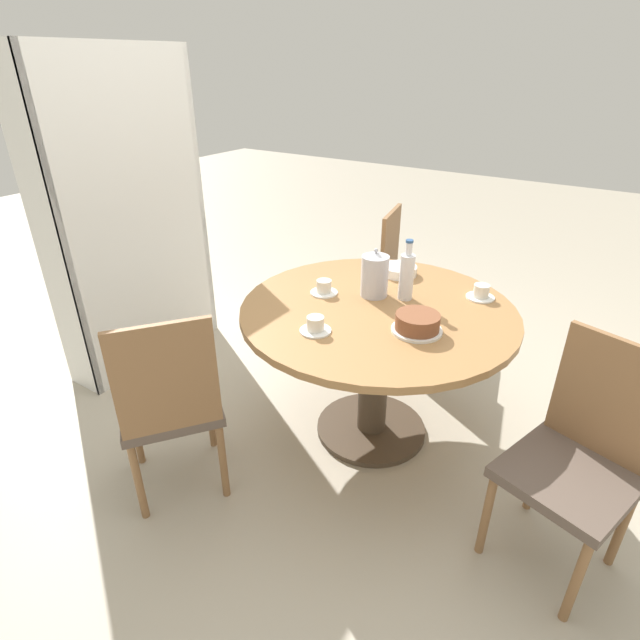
# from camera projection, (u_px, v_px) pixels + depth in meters

# --- Properties ---
(ground_plane) EXTENTS (14.00, 14.00, 0.00)m
(ground_plane) POSITION_uv_depth(u_px,v_px,m) (371.00, 430.00, 2.72)
(ground_plane) COLOR #B2A893
(dining_table) EXTENTS (1.32, 1.32, 0.75)m
(dining_table) POSITION_uv_depth(u_px,v_px,m) (376.00, 337.00, 2.45)
(dining_table) COLOR #473828
(dining_table) RESTS_ON ground_plane
(chair_a) EXTENTS (0.59, 0.59, 0.94)m
(chair_a) POSITION_uv_depth(u_px,v_px,m) (170.00, 402.00, 2.13)
(chair_a) COLOR olive
(chair_a) RESTS_ON ground_plane
(chair_b) EXTENTS (0.53, 0.53, 0.94)m
(chair_b) POSITION_uv_depth(u_px,v_px,m) (580.00, 457.00, 1.84)
(chair_b) COLOR olive
(chair_b) RESTS_ON ground_plane
(chair_c) EXTENTS (0.50, 0.50, 0.94)m
(chair_c) POSITION_uv_depth(u_px,v_px,m) (407.00, 278.00, 3.34)
(chair_c) COLOR olive
(chair_c) RESTS_ON ground_plane
(bookshelf) EXTENTS (1.01, 0.28, 1.89)m
(bookshelf) POSITION_uv_depth(u_px,v_px,m) (128.00, 222.00, 3.00)
(bookshelf) COLOR silver
(bookshelf) RESTS_ON ground_plane
(coffee_pot) EXTENTS (0.14, 0.14, 0.25)m
(coffee_pot) POSITION_uv_depth(u_px,v_px,m) (375.00, 274.00, 2.45)
(coffee_pot) COLOR silver
(coffee_pot) RESTS_ON dining_table
(water_bottle) EXTENTS (0.07, 0.07, 0.30)m
(water_bottle) POSITION_uv_depth(u_px,v_px,m) (407.00, 275.00, 2.41)
(water_bottle) COLOR silver
(water_bottle) RESTS_ON dining_table
(cake_main) EXTENTS (0.22, 0.22, 0.08)m
(cake_main) POSITION_uv_depth(u_px,v_px,m) (417.00, 323.00, 2.15)
(cake_main) COLOR white
(cake_main) RESTS_ON dining_table
(cup_a) EXTENTS (0.14, 0.14, 0.07)m
(cup_a) POSITION_uv_depth(u_px,v_px,m) (481.00, 293.00, 2.46)
(cup_a) COLOR white
(cup_a) RESTS_ON dining_table
(cup_b) EXTENTS (0.14, 0.14, 0.07)m
(cup_b) POSITION_uv_depth(u_px,v_px,m) (324.00, 288.00, 2.51)
(cup_b) COLOR white
(cup_b) RESTS_ON dining_table
(cup_c) EXTENTS (0.14, 0.14, 0.07)m
(cup_c) POSITION_uv_depth(u_px,v_px,m) (315.00, 326.00, 2.15)
(cup_c) COLOR white
(cup_c) RESTS_ON dining_table
(plate_stack) EXTENTS (0.19, 0.19, 0.05)m
(plate_stack) POSITION_uv_depth(u_px,v_px,m) (399.00, 270.00, 2.73)
(plate_stack) COLOR white
(plate_stack) RESTS_ON dining_table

